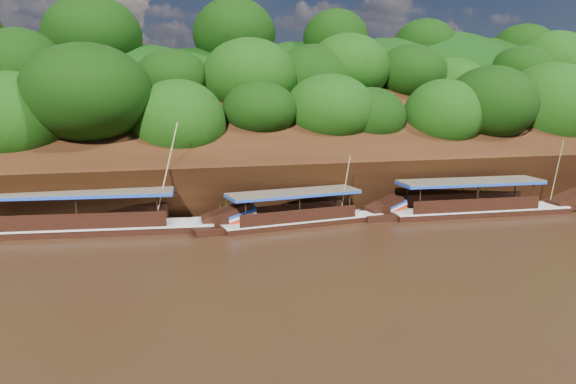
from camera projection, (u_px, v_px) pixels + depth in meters
name	position (u px, v px, depth m)	size (l,w,h in m)	color
ground	(370.00, 253.00, 29.49)	(160.00, 160.00, 0.00)	black
riverbank	(268.00, 165.00, 50.70)	(120.00, 30.06, 19.40)	black
boat_0	(490.00, 206.00, 38.76)	(15.16, 3.30, 5.58)	black
boat_1	(313.00, 216.00, 35.90)	(12.88, 3.55, 4.75)	black
boat_2	(111.00, 223.00, 33.71)	(16.69, 4.13, 7.04)	black
reeds	(281.00, 204.00, 37.85)	(50.01, 2.43, 1.88)	#246018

